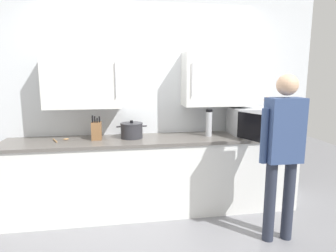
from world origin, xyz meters
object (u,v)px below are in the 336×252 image
microwave_oven (249,121)px  person_figure (282,144)px  thermos_flask (209,123)px  stock_pot (132,130)px  wooden_spoon (61,140)px  knife_block (97,131)px

microwave_oven → person_figure: person_figure is taller
microwave_oven → person_figure: (-0.05, -0.86, -0.09)m
thermos_flask → stock_pot: bearing=177.2°
person_figure → microwave_oven: bearing=86.9°
person_figure → stock_pot: bearing=148.1°
wooden_spoon → knife_block: size_ratio=0.68×
microwave_oven → thermos_flask: 0.53m
person_figure → knife_block: bearing=154.4°
stock_pot → wooden_spoon: bearing=-179.6°
microwave_oven → person_figure: bearing=-93.1°
microwave_oven → person_figure: 0.86m
person_figure → thermos_flask: bearing=120.0°
stock_pot → thermos_flask: bearing=-2.8°
microwave_oven → thermos_flask: same height
microwave_oven → wooden_spoon: size_ratio=3.76×
thermos_flask → person_figure: bearing=-60.0°
wooden_spoon → thermos_flask: size_ratio=0.59×
stock_pot → knife_block: bearing=-178.6°
microwave_oven → person_figure: size_ratio=0.44×
stock_pot → knife_block: size_ratio=1.25×
wooden_spoon → microwave_oven: bearing=-0.4°
microwave_oven → thermos_flask: (-0.53, -0.02, 0.00)m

